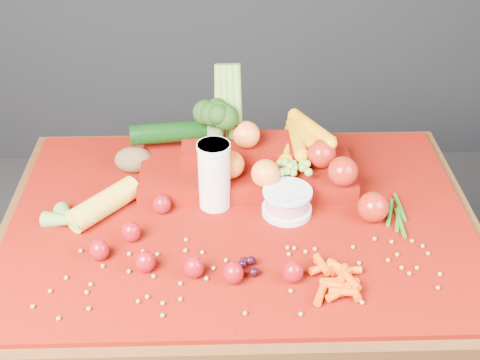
{
  "coord_description": "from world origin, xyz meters",
  "views": [
    {
      "loc": [
        -0.04,
        -1.23,
        1.69
      ],
      "look_at": [
        0.0,
        0.02,
        0.85
      ],
      "focal_mm": 50.0,
      "sensor_mm": 36.0,
      "label": 1
    }
  ],
  "objects_px": {
    "yogurt_bowl": "(287,201)",
    "produce_mound": "(253,158)",
    "milk_glass": "(214,173)",
    "table": "(240,252)"
  },
  "relations": [
    {
      "from": "milk_glass",
      "to": "produce_mound",
      "type": "height_order",
      "value": "produce_mound"
    },
    {
      "from": "milk_glass",
      "to": "table",
      "type": "bearing_deg",
      "value": -39.65
    },
    {
      "from": "milk_glass",
      "to": "yogurt_bowl",
      "type": "xyz_separation_m",
      "value": [
        0.17,
        -0.04,
        -0.06
      ]
    },
    {
      "from": "table",
      "to": "produce_mound",
      "type": "height_order",
      "value": "produce_mound"
    },
    {
      "from": "table",
      "to": "milk_glass",
      "type": "bearing_deg",
      "value": 140.35
    },
    {
      "from": "table",
      "to": "yogurt_bowl",
      "type": "xyz_separation_m",
      "value": [
        0.11,
        0.01,
        0.14
      ]
    },
    {
      "from": "yogurt_bowl",
      "to": "milk_glass",
      "type": "bearing_deg",
      "value": 167.68
    },
    {
      "from": "table",
      "to": "milk_glass",
      "type": "distance_m",
      "value": 0.21
    },
    {
      "from": "yogurt_bowl",
      "to": "produce_mound",
      "type": "xyz_separation_m",
      "value": [
        -0.07,
        0.15,
        0.02
      ]
    },
    {
      "from": "yogurt_bowl",
      "to": "produce_mound",
      "type": "distance_m",
      "value": 0.17
    }
  ]
}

